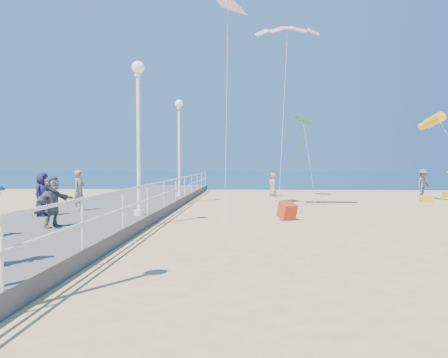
{
  "coord_description": "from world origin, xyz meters",
  "views": [
    {
      "loc": [
        -1.6,
        -14.91,
        2.19
      ],
      "look_at": [
        -2.5,
        2.0,
        1.6
      ],
      "focal_mm": 35.0,
      "sensor_mm": 36.0,
      "label": 1
    }
  ],
  "objects_px": {
    "spectator_4": "(42,194)",
    "beach_chair_left": "(426,199)",
    "beach_walker_c": "(273,184)",
    "beach_chair_right": "(448,195)",
    "beach_walker_a": "(423,183)",
    "lamp_post_mid": "(138,121)",
    "spectator_6": "(79,190)",
    "spectator_5": "(52,201)",
    "box_kite": "(287,213)",
    "lamp_post_far": "(179,137)"
  },
  "relations": [
    {
      "from": "lamp_post_mid",
      "to": "box_kite",
      "type": "height_order",
      "value": "lamp_post_mid"
    },
    {
      "from": "spectator_4",
      "to": "beach_walker_c",
      "type": "xyz_separation_m",
      "value": [
        8.74,
        14.86,
        -0.35
      ]
    },
    {
      "from": "lamp_post_mid",
      "to": "beach_walker_a",
      "type": "height_order",
      "value": "lamp_post_mid"
    },
    {
      "from": "lamp_post_mid",
      "to": "beach_chair_right",
      "type": "xyz_separation_m",
      "value": [
        16.53,
        13.53,
        -3.46
      ]
    },
    {
      "from": "box_kite",
      "to": "beach_chair_left",
      "type": "distance_m",
      "value": 11.9
    },
    {
      "from": "lamp_post_mid",
      "to": "beach_chair_left",
      "type": "bearing_deg",
      "value": 36.6
    },
    {
      "from": "lamp_post_far",
      "to": "beach_chair_left",
      "type": "xyz_separation_m",
      "value": [
        13.88,
        1.31,
        -3.46
      ]
    },
    {
      "from": "spectator_6",
      "to": "beach_chair_left",
      "type": "height_order",
      "value": "spectator_6"
    },
    {
      "from": "beach_walker_a",
      "to": "beach_walker_c",
      "type": "height_order",
      "value": "beach_walker_a"
    },
    {
      "from": "box_kite",
      "to": "beach_chair_left",
      "type": "height_order",
      "value": "box_kite"
    },
    {
      "from": "spectator_4",
      "to": "spectator_5",
      "type": "xyz_separation_m",
      "value": [
        1.52,
        -2.56,
        -0.02
      ]
    },
    {
      "from": "spectator_6",
      "to": "box_kite",
      "type": "distance_m",
      "value": 8.05
    },
    {
      "from": "spectator_6",
      "to": "beach_chair_left",
      "type": "relative_size",
      "value": 2.82
    },
    {
      "from": "spectator_5",
      "to": "beach_chair_right",
      "type": "distance_m",
      "value": 24.61
    },
    {
      "from": "lamp_post_far",
      "to": "spectator_6",
      "type": "relative_size",
      "value": 3.43
    },
    {
      "from": "beach_walker_c",
      "to": "box_kite",
      "type": "xyz_separation_m",
      "value": [
        -0.18,
        -12.44,
        -0.5
      ]
    },
    {
      "from": "box_kite",
      "to": "beach_chair_right",
      "type": "distance_m",
      "value": 16.06
    },
    {
      "from": "spectator_5",
      "to": "beach_walker_a",
      "type": "height_order",
      "value": "spectator_5"
    },
    {
      "from": "lamp_post_mid",
      "to": "lamp_post_far",
      "type": "xyz_separation_m",
      "value": [
        0.0,
        9.0,
        0.0
      ]
    },
    {
      "from": "spectator_4",
      "to": "beach_walker_a",
      "type": "relative_size",
      "value": 0.82
    },
    {
      "from": "lamp_post_far",
      "to": "spectator_4",
      "type": "distance_m",
      "value": 10.23
    },
    {
      "from": "spectator_5",
      "to": "beach_walker_a",
      "type": "distance_m",
      "value": 24.65
    },
    {
      "from": "spectator_4",
      "to": "beach_chair_right",
      "type": "height_order",
      "value": "spectator_4"
    },
    {
      "from": "spectator_5",
      "to": "lamp_post_mid",
      "type": "bearing_deg",
      "value": -12.99
    },
    {
      "from": "beach_walker_a",
      "to": "box_kite",
      "type": "distance_m",
      "value": 16.25
    },
    {
      "from": "lamp_post_mid",
      "to": "spectator_6",
      "type": "bearing_deg",
      "value": 151.67
    },
    {
      "from": "beach_walker_a",
      "to": "beach_chair_left",
      "type": "bearing_deg",
      "value": -149.12
    },
    {
      "from": "spectator_4",
      "to": "lamp_post_mid",
      "type": "bearing_deg",
      "value": -72.09
    },
    {
      "from": "spectator_6",
      "to": "beach_walker_c",
      "type": "distance_m",
      "value": 15.39
    },
    {
      "from": "lamp_post_mid",
      "to": "beach_chair_left",
      "type": "xyz_separation_m",
      "value": [
        13.88,
        10.31,
        -3.46
      ]
    },
    {
      "from": "spectator_5",
      "to": "spectator_6",
      "type": "distance_m",
      "value": 4.47
    },
    {
      "from": "beach_chair_left",
      "to": "beach_chair_right",
      "type": "relative_size",
      "value": 1.0
    },
    {
      "from": "beach_walker_c",
      "to": "beach_chair_left",
      "type": "bearing_deg",
      "value": 45.7
    },
    {
      "from": "spectator_4",
      "to": "box_kite",
      "type": "relative_size",
      "value": 2.5
    },
    {
      "from": "spectator_5",
      "to": "beach_chair_right",
      "type": "bearing_deg",
      "value": -30.17
    },
    {
      "from": "beach_walker_c",
      "to": "spectator_4",
      "type": "bearing_deg",
      "value": -48.27
    },
    {
      "from": "beach_walker_c",
      "to": "beach_chair_right",
      "type": "xyz_separation_m",
      "value": [
        11.05,
        -0.96,
        -0.6
      ]
    },
    {
      "from": "beach_walker_c",
      "to": "beach_walker_a",
      "type": "bearing_deg",
      "value": 73.48
    },
    {
      "from": "spectator_5",
      "to": "beach_chair_right",
      "type": "height_order",
      "value": "spectator_5"
    },
    {
      "from": "lamp_post_mid",
      "to": "spectator_4",
      "type": "height_order",
      "value": "lamp_post_mid"
    },
    {
      "from": "spectator_4",
      "to": "beach_chair_right",
      "type": "distance_m",
      "value": 24.2
    },
    {
      "from": "spectator_4",
      "to": "beach_chair_left",
      "type": "bearing_deg",
      "value": -46.52
    },
    {
      "from": "spectator_6",
      "to": "box_kite",
      "type": "xyz_separation_m",
      "value": [
        7.98,
        0.61,
        -0.88
      ]
    },
    {
      "from": "spectator_5",
      "to": "box_kite",
      "type": "distance_m",
      "value": 8.67
    },
    {
      "from": "beach_walker_a",
      "to": "lamp_post_mid",
      "type": "bearing_deg",
      "value": -175.7
    },
    {
      "from": "spectator_4",
      "to": "beach_chair_left",
      "type": "xyz_separation_m",
      "value": [
        17.14,
        10.67,
        -0.95
      ]
    },
    {
      "from": "spectator_5",
      "to": "spectator_6",
      "type": "relative_size",
      "value": 0.94
    },
    {
      "from": "spectator_4",
      "to": "beach_walker_c",
      "type": "bearing_deg",
      "value": -18.89
    },
    {
      "from": "lamp_post_mid",
      "to": "spectator_6",
      "type": "distance_m",
      "value": 3.93
    },
    {
      "from": "lamp_post_mid",
      "to": "lamp_post_far",
      "type": "relative_size",
      "value": 1.0
    }
  ]
}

